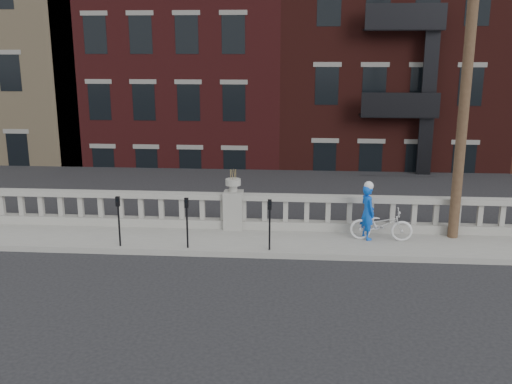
# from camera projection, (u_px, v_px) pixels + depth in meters

# --- Properties ---
(ground) EXTENTS (120.00, 120.00, 0.00)m
(ground) POSITION_uv_depth(u_px,v_px,m) (214.00, 287.00, 12.94)
(ground) COLOR black
(ground) RESTS_ON ground
(sidewalk) EXTENTS (32.00, 2.20, 0.15)m
(sidewalk) POSITION_uv_depth(u_px,v_px,m) (230.00, 241.00, 15.82)
(sidewalk) COLOR gray
(sidewalk) RESTS_ON ground
(balustrade) EXTENTS (28.00, 0.34, 1.03)m
(balustrade) POSITION_uv_depth(u_px,v_px,m) (233.00, 212.00, 16.60)
(balustrade) COLOR gray
(balustrade) RESTS_ON sidewalk
(planter_pedestal) EXTENTS (0.55, 0.55, 1.76)m
(planter_pedestal) POSITION_uv_depth(u_px,v_px,m) (233.00, 205.00, 16.56)
(planter_pedestal) COLOR gray
(planter_pedestal) RESTS_ON sidewalk
(lower_level) EXTENTS (80.00, 44.00, 20.80)m
(lower_level) POSITION_uv_depth(u_px,v_px,m) (279.00, 93.00, 34.53)
(lower_level) COLOR #605E59
(lower_level) RESTS_ON ground
(utility_pole) EXTENTS (1.60, 0.28, 10.00)m
(utility_pole) POSITION_uv_depth(u_px,v_px,m) (469.00, 49.00, 14.68)
(utility_pole) COLOR #422D1E
(utility_pole) RESTS_ON sidewalk
(parking_meter_a) EXTENTS (0.10, 0.09, 1.36)m
(parking_meter_a) POSITION_uv_depth(u_px,v_px,m) (119.00, 215.00, 14.99)
(parking_meter_a) COLOR black
(parking_meter_a) RESTS_ON sidewalk
(parking_meter_b) EXTENTS (0.10, 0.09, 1.36)m
(parking_meter_b) POSITION_uv_depth(u_px,v_px,m) (187.00, 217.00, 14.85)
(parking_meter_b) COLOR black
(parking_meter_b) RESTS_ON sidewalk
(parking_meter_c) EXTENTS (0.10, 0.09, 1.36)m
(parking_meter_c) POSITION_uv_depth(u_px,v_px,m) (270.00, 219.00, 14.69)
(parking_meter_c) COLOR black
(parking_meter_c) RESTS_ON sidewalk
(bicycle) EXTENTS (1.72, 0.69, 0.88)m
(bicycle) POSITION_uv_depth(u_px,v_px,m) (381.00, 225.00, 15.56)
(bicycle) COLOR silver
(bicycle) RESTS_ON sidewalk
(cyclist) EXTENTS (0.54, 0.65, 1.52)m
(cyclist) POSITION_uv_depth(u_px,v_px,m) (367.00, 212.00, 15.60)
(cyclist) COLOR blue
(cyclist) RESTS_ON sidewalk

